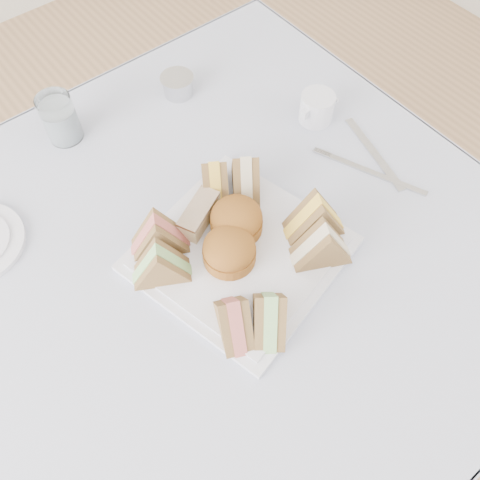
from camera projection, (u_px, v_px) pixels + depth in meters
floor at (227, 375)px, 1.52m from camera, size 4.00×4.00×0.00m
table at (224, 328)px, 1.20m from camera, size 0.90×0.90×0.74m
tablecloth at (219, 247)px, 0.89m from camera, size 1.02×1.02×0.01m
serving_plate at (240, 253)px, 0.87m from camera, size 0.37×0.37×0.01m
sandwich_fl_a at (233, 315)px, 0.76m from camera, size 0.08×0.11×0.09m
sandwich_fl_b at (270, 310)px, 0.76m from camera, size 0.10×0.11×0.09m
sandwich_fr_a at (316, 215)px, 0.85m from camera, size 0.12×0.09×0.09m
sandwich_fr_b at (323, 243)px, 0.82m from camera, size 0.11×0.09×0.09m
sandwich_bl_a at (160, 262)px, 0.80m from camera, size 0.11×0.09×0.09m
sandwich_bl_b at (158, 233)px, 0.83m from camera, size 0.11×0.09×0.09m
sandwich_br_a at (246, 174)px, 0.90m from camera, size 0.09×0.11×0.09m
sandwich_br_b at (215, 177)px, 0.89m from camera, size 0.09×0.10×0.08m
scone_left at (229, 250)px, 0.83m from camera, size 0.12×0.12×0.06m
scone_right at (236, 219)px, 0.86m from camera, size 0.13×0.13×0.06m
pastry_slice at (199, 215)px, 0.88m from camera, size 0.10×0.07×0.04m
water_glass at (60, 118)px, 0.98m from camera, size 0.08×0.08×0.10m
tea_strainer at (178, 86)px, 1.07m from camera, size 0.07×0.07×0.04m
knife at (374, 153)px, 0.99m from camera, size 0.07×0.20×0.00m
fork at (377, 175)px, 0.96m from camera, size 0.09×0.18×0.00m
creamer_jug at (317, 108)px, 1.02m from camera, size 0.08×0.08×0.06m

